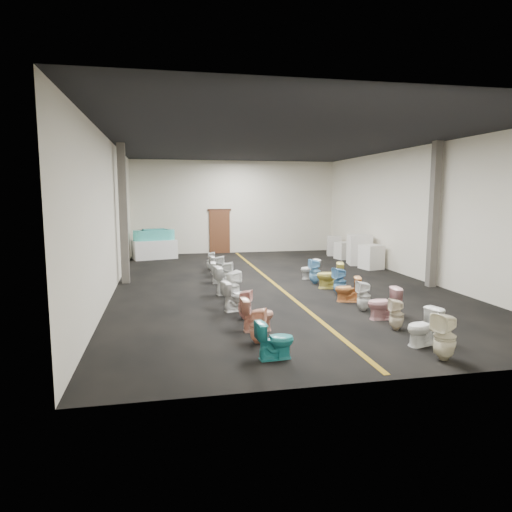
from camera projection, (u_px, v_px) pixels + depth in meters
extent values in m
plane|color=black|center=(274.00, 283.00, 14.95)|extent=(16.00, 16.00, 0.00)
plane|color=black|center=(274.00, 143.00, 14.34)|extent=(16.00, 16.00, 0.00)
plane|color=beige|center=(235.00, 207.00, 22.41)|extent=(10.00, 0.00, 10.00)
plane|color=beige|center=(399.00, 238.00, 6.88)|extent=(10.00, 0.00, 10.00)
plane|color=beige|center=(112.00, 216.00, 13.66)|extent=(0.00, 16.00, 16.00)
plane|color=beige|center=(415.00, 213.00, 15.63)|extent=(0.00, 16.00, 16.00)
cube|color=#876513|center=(274.00, 283.00, 14.95)|extent=(0.12, 15.60, 0.01)
cube|color=#562D19|center=(220.00, 232.00, 22.36)|extent=(1.00, 0.10, 2.10)
cube|color=#331C11|center=(219.00, 210.00, 22.22)|extent=(1.15, 0.08, 0.10)
cube|color=#59544C|center=(123.00, 214.00, 14.68)|extent=(0.25, 0.25, 4.50)
cube|color=#59544C|center=(434.00, 215.00, 14.12)|extent=(0.25, 0.25, 4.50)
cube|color=white|center=(155.00, 249.00, 20.51)|extent=(2.06, 1.38, 0.84)
cube|color=#43C3BA|center=(154.00, 235.00, 20.42)|extent=(1.32, 0.92, 0.50)
cylinder|color=#43C3BA|center=(141.00, 236.00, 20.17)|extent=(0.66, 0.66, 0.50)
cylinder|color=#43C3BA|center=(167.00, 235.00, 20.67)|extent=(0.66, 0.66, 0.50)
cube|color=teal|center=(154.00, 231.00, 20.40)|extent=(1.08, 0.68, 0.20)
cube|color=white|center=(371.00, 257.00, 17.71)|extent=(0.88, 0.88, 0.94)
cube|color=silver|center=(359.00, 250.00, 18.78)|extent=(1.05, 1.05, 1.23)
cube|color=silver|center=(344.00, 251.00, 20.39)|extent=(0.78, 0.78, 0.76)
cube|color=silver|center=(334.00, 246.00, 21.57)|extent=(0.80, 0.80, 0.91)
imported|color=teal|center=(275.00, 340.00, 8.06)|extent=(0.71, 0.44, 0.70)
imported|color=#F4AC8C|center=(258.00, 326.00, 8.91)|extent=(0.42, 0.42, 0.70)
imported|color=#E29D85|center=(257.00, 314.00, 9.72)|extent=(0.72, 0.42, 0.72)
imported|color=#E5A49C|center=(245.00, 305.00, 10.62)|extent=(0.42, 0.42, 0.70)
imported|color=white|center=(237.00, 296.00, 11.39)|extent=(0.82, 0.58, 0.76)
imported|color=white|center=(233.00, 286.00, 12.38)|extent=(0.50, 0.49, 0.84)
imported|color=white|center=(229.00, 280.00, 13.23)|extent=(0.88, 0.58, 0.84)
imported|color=silver|center=(227.00, 275.00, 14.06)|extent=(0.47, 0.46, 0.83)
imported|color=white|center=(221.00, 273.00, 14.86)|extent=(0.74, 0.47, 0.71)
imported|color=silver|center=(219.00, 267.00, 15.70)|extent=(0.42, 0.42, 0.79)
imported|color=white|center=(219.00, 265.00, 16.59)|extent=(0.71, 0.48, 0.67)
imported|color=silver|center=(211.00, 261.00, 17.49)|extent=(0.34, 0.34, 0.69)
imported|color=beige|center=(445.00, 337.00, 7.99)|extent=(0.49, 0.48, 0.85)
imported|color=white|center=(423.00, 327.00, 8.79)|extent=(0.79, 0.58, 0.72)
imported|color=beige|center=(397.00, 314.00, 9.78)|extent=(0.36, 0.36, 0.68)
imported|color=#DD9EA3|center=(384.00, 303.00, 10.60)|extent=(0.78, 0.49, 0.76)
imported|color=white|center=(364.00, 296.00, 11.36)|extent=(0.37, 0.36, 0.76)
imported|color=#E28C47|center=(348.00, 289.00, 12.34)|extent=(0.75, 0.54, 0.69)
imported|color=#609FD0|center=(340.00, 282.00, 13.10)|extent=(0.43, 0.42, 0.81)
imported|color=#DAC956|center=(330.00, 275.00, 14.05)|extent=(0.89, 0.64, 0.82)
imported|color=#7DBEEB|center=(315.00, 271.00, 14.79)|extent=(0.37, 0.37, 0.81)
imported|color=silver|center=(310.00, 269.00, 15.65)|extent=(0.69, 0.43, 0.67)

